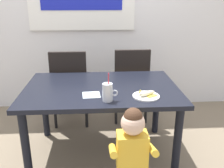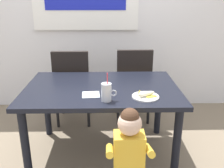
{
  "view_description": "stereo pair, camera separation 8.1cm",
  "coord_description": "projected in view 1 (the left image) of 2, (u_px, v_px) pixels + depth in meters",
  "views": [
    {
      "loc": [
        -0.03,
        -2.23,
        1.57
      ],
      "look_at": [
        0.1,
        -0.1,
        0.8
      ],
      "focal_mm": 40.32,
      "sensor_mm": 36.0,
      "label": 1
    },
    {
      "loc": [
        0.05,
        -2.24,
        1.57
      ],
      "look_at": [
        0.1,
        -0.1,
        0.8
      ],
      "focal_mm": 40.32,
      "sensor_mm": 36.0,
      "label": 2
    }
  ],
  "objects": [
    {
      "name": "ground_plane",
      "position": [
        102.0,
        153.0,
        2.63
      ],
      "size": [
        24.0,
        24.0,
        0.0
      ],
      "primitive_type": "plane",
      "color": "#7A6B56"
    },
    {
      "name": "back_wall",
      "position": [
        99.0,
        3.0,
        3.36
      ],
      "size": [
        6.4,
        0.17,
        2.9
      ],
      "color": "silver",
      "rests_on": "ground"
    },
    {
      "name": "dining_table",
      "position": [
        101.0,
        96.0,
        2.41
      ],
      "size": [
        1.44,
        0.96,
        0.74
      ],
      "color": "black",
      "rests_on": "ground"
    },
    {
      "name": "dining_chair_left",
      "position": [
        70.0,
        84.0,
        3.05
      ],
      "size": [
        0.44,
        0.44,
        0.96
      ],
      "rotation": [
        0.0,
        0.0,
        3.14
      ],
      "color": "black",
      "rests_on": "ground"
    },
    {
      "name": "dining_chair_right",
      "position": [
        131.0,
        81.0,
        3.16
      ],
      "size": [
        0.44,
        0.44,
        0.96
      ],
      "rotation": [
        0.0,
        0.0,
        3.14
      ],
      "color": "black",
      "rests_on": "ground"
    },
    {
      "name": "toddler_standing",
      "position": [
        132.0,
        148.0,
        1.8
      ],
      "size": [
        0.33,
        0.24,
        0.84
      ],
      "color": "#3F4760",
      "rests_on": "ground"
    },
    {
      "name": "milk_cup",
      "position": [
        108.0,
        93.0,
        2.04
      ],
      "size": [
        0.13,
        0.08,
        0.25
      ],
      "color": "silver",
      "rests_on": "dining_table"
    },
    {
      "name": "snack_plate",
      "position": [
        146.0,
        96.0,
        2.14
      ],
      "size": [
        0.23,
        0.23,
        0.01
      ],
      "primitive_type": "cylinder",
      "color": "white",
      "rests_on": "dining_table"
    },
    {
      "name": "peeled_banana",
      "position": [
        147.0,
        94.0,
        2.13
      ],
      "size": [
        0.18,
        0.14,
        0.07
      ],
      "rotation": [
        0.0,
        0.0,
        0.5
      ],
      "color": "#F4EAC6",
      "rests_on": "snack_plate"
    },
    {
      "name": "paper_napkin",
      "position": [
        91.0,
        95.0,
        2.18
      ],
      "size": [
        0.16,
        0.16,
        0.0
      ],
      "primitive_type": "cube",
      "rotation": [
        0.0,
        0.0,
        0.08
      ],
      "color": "silver",
      "rests_on": "dining_table"
    }
  ]
}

